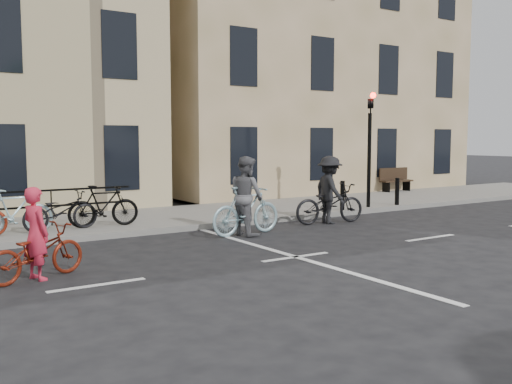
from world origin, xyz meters
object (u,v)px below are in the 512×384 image
cyclist_dark (330,197)px  traffic_light (370,135)px  cyclist_pink (36,248)px  cyclist_grey (246,203)px  bench (395,179)px

cyclist_dark → traffic_light: bearing=-56.3°
cyclist_pink → cyclist_grey: bearing=-91.2°
traffic_light → cyclist_pink: bearing=-162.7°
bench → cyclist_dark: 8.82m
cyclist_grey → traffic_light: bearing=-79.3°
cyclist_pink → cyclist_dark: size_ratio=0.85×
cyclist_pink → cyclist_grey: 5.60m
bench → cyclist_dark: (-7.50, -4.64, 0.06)m
cyclist_grey → cyclist_dark: size_ratio=0.93×
bench → traffic_light: bearing=-144.8°
traffic_light → cyclist_grey: traffic_light is taller
cyclist_pink → cyclist_dark: bearing=-95.5°
bench → cyclist_dark: bearing=-148.3°
traffic_light → bench: bearing=35.2°
cyclist_grey → cyclist_dark: bearing=-88.4°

